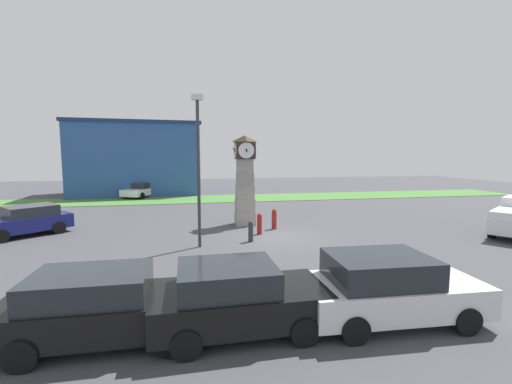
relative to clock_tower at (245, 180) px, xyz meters
name	(u,v)px	position (x,y,z in m)	size (l,w,h in m)	color
ground_plane	(278,237)	(1.08, -3.37, -2.59)	(82.63, 82.63, 0.00)	#424247
clock_tower	(245,180)	(0.00, 0.00, 0.00)	(1.36, 1.43, 5.14)	gray
bollard_near_tower	(274,219)	(1.37, -1.52, -2.02)	(0.27, 0.27, 1.12)	maroon
bollard_mid_row	(260,224)	(0.34, -2.55, -2.03)	(0.25, 0.25, 1.10)	maroon
bollard_far_row	(251,231)	(-0.36, -3.94, -2.08)	(0.23, 0.23, 1.00)	#333338
car_navy_sedan	(104,306)	(-5.00, -11.73, -1.80)	(4.40, 2.01, 1.56)	black
car_near_tower	(237,297)	(-2.10, -11.88, -1.79)	(4.00, 2.10, 1.59)	black
car_by_building	(387,287)	(1.60, -12.03, -1.77)	(4.41, 2.24, 1.64)	silver
car_far_lot	(26,220)	(-11.24, -0.51, -1.83)	(4.26, 3.99, 1.49)	navy
car_silver_hatch	(143,190)	(-7.54, 14.39, -1.87)	(3.54, 4.62, 1.40)	silver
street_lamp_near_road	(198,161)	(-2.73, -4.40, 1.20)	(0.50, 0.24, 6.59)	#333338
warehouse_blue_far	(137,159)	(-8.41, 17.42, 1.05)	(13.02, 8.42, 7.26)	#2D5193
grass_verge_far	(267,197)	(4.02, 11.78, -2.57)	(49.58, 5.35, 0.04)	#477A38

